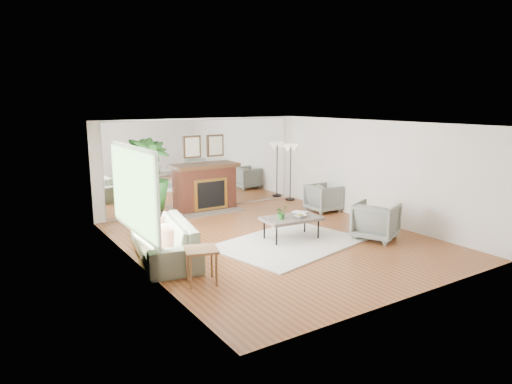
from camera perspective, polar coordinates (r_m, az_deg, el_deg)
ground at (r=9.93m, az=2.56°, el=-6.02°), size 7.00×7.00×0.00m
wall_left at (r=8.30m, az=-14.47°, el=-0.93°), size 0.02×7.00×2.50m
wall_right at (r=11.60m, az=14.78°, el=2.48°), size 0.02×7.00×2.50m
wall_back at (r=12.60m, az=-6.60°, el=3.46°), size 6.00×0.02×2.50m
mirror_panel at (r=12.59m, az=-6.56°, el=3.45°), size 5.40×0.04×2.40m
window_panel at (r=8.66m, az=-15.16°, el=0.22°), size 0.04×2.40×1.50m
fireplace at (r=12.49m, az=-6.07°, el=0.66°), size 1.85×0.83×2.05m
area_rug at (r=9.68m, az=4.15°, el=-6.40°), size 3.32×2.69×0.03m
coffee_table at (r=9.85m, az=4.46°, el=-3.40°), size 1.31×0.84×0.50m
sofa at (r=8.94m, az=-11.44°, el=-5.84°), size 1.38×2.56×0.71m
armchair_back at (r=12.51m, az=8.45°, el=-0.73°), size 0.84×0.82×0.74m
armchair_front at (r=10.24m, az=14.75°, el=-3.52°), size 1.16×1.15×0.81m
side_table at (r=7.58m, az=-6.85°, el=-7.71°), size 0.65×0.65×0.59m
potted_ficus at (r=11.63m, az=-13.14°, el=1.81°), size 1.04×1.04×2.05m
floor_lamp at (r=13.66m, az=4.37°, el=4.97°), size 0.55×0.31×1.70m
tabletop_plant at (r=9.66m, az=3.18°, el=-2.53°), size 0.31×0.28×0.29m
fruit_bowl at (r=9.83m, az=5.49°, el=-2.99°), size 0.32×0.32×0.07m
book at (r=10.15m, az=5.20°, el=-2.65°), size 0.32×0.36×0.02m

